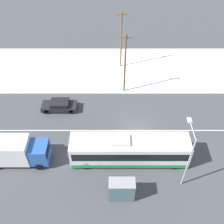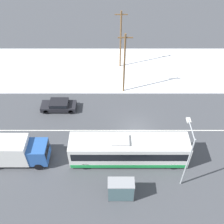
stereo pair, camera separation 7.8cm
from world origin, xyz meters
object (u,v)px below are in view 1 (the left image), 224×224
(streetlamp, at_px, (189,152))
(bus_shelter, at_px, (122,189))
(city_bus, at_px, (129,150))
(utility_pole_roadside, at_px, (125,64))
(sedan_car, at_px, (59,105))
(box_truck, at_px, (12,151))
(utility_pole_snowlot, at_px, (121,40))
(pedestrian_at_stop, at_px, (118,181))

(streetlamp, bearing_deg, bus_shelter, -160.02)
(city_bus, xyz_separation_m, utility_pole_roadside, (-0.14, 11.49, 2.90))
(sedan_car, bearing_deg, streetlamp, 142.99)
(utility_pole_roadside, bearing_deg, streetlamp, -69.41)
(bus_shelter, height_order, streetlamp, streetlamp)
(city_bus, relative_size, box_truck, 1.71)
(box_truck, xyz_separation_m, utility_pole_snowlot, (11.49, 17.76, 2.82))
(pedestrian_at_stop, xyz_separation_m, utility_pole_snowlot, (0.75, 20.79, 3.55))
(pedestrian_at_stop, relative_size, utility_pole_snowlot, 0.19)
(box_truck, xyz_separation_m, bus_shelter, (11.07, -4.30, -0.08))
(city_bus, bearing_deg, streetlamp, -24.91)
(sedan_car, distance_m, streetlamp, 17.27)
(sedan_car, relative_size, pedestrian_at_stop, 2.67)
(sedan_car, distance_m, bus_shelter, 14.49)
(streetlamp, bearing_deg, city_bus, 155.09)
(streetlamp, bearing_deg, pedestrian_at_stop, -171.93)
(streetlamp, height_order, utility_pole_snowlot, utility_pole_snowlot)
(bus_shelter, relative_size, streetlamp, 0.36)
(pedestrian_at_stop, relative_size, bus_shelter, 0.68)
(sedan_car, relative_size, streetlamp, 0.65)
(city_bus, distance_m, sedan_car, 11.54)
(streetlamp, xyz_separation_m, utility_pole_snowlot, (-5.53, 19.90, 0.24))
(utility_pole_roadside, bearing_deg, city_bus, -89.29)
(utility_pole_snowlot, bearing_deg, bus_shelter, -91.10)
(utility_pole_roadside, bearing_deg, sedan_car, -156.15)
(city_bus, relative_size, pedestrian_at_stop, 7.31)
(bus_shelter, distance_m, utility_pole_roadside, 16.26)
(sedan_car, xyz_separation_m, utility_pole_roadside, (8.29, 3.67, 3.75))
(sedan_car, bearing_deg, city_bus, 137.16)
(bus_shelter, xyz_separation_m, utility_pole_snowlot, (0.42, 22.06, 2.90))
(box_truck, xyz_separation_m, streetlamp, (17.02, -2.14, 2.59))
(bus_shelter, bearing_deg, city_bus, 78.82)
(pedestrian_at_stop, bearing_deg, streetlamp, 8.07)
(city_bus, relative_size, utility_pole_snowlot, 1.38)
(streetlamp, bearing_deg, sedan_car, 142.99)
(box_truck, distance_m, streetlamp, 17.35)
(box_truck, height_order, sedan_car, box_truck)
(streetlamp, height_order, utility_pole_roadside, utility_pole_roadside)
(utility_pole_snowlot, bearing_deg, streetlamp, -74.48)
(sedan_car, height_order, utility_pole_roadside, utility_pole_roadside)
(pedestrian_at_stop, distance_m, utility_pole_roadside, 15.17)
(sedan_car, height_order, utility_pole_snowlot, utility_pole_snowlot)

